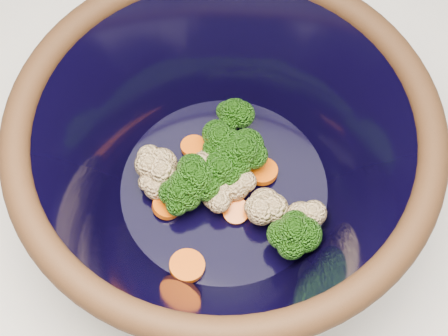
# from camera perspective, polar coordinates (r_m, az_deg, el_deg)

# --- Properties ---
(counter) EXTENTS (1.20, 1.20, 0.90)m
(counter) POSITION_cam_1_polar(r_m,az_deg,el_deg) (1.08, 3.66, -11.86)
(counter) COLOR white
(counter) RESTS_ON ground
(mixing_bowl) EXTENTS (0.46, 0.46, 0.16)m
(mixing_bowl) POSITION_cam_1_polar(r_m,az_deg,el_deg) (0.57, -0.00, 0.74)
(mixing_bowl) COLOR black
(mixing_bowl) RESTS_ON counter
(vegetable_pile) EXTENTS (0.18, 0.19, 0.06)m
(vegetable_pile) POSITION_cam_1_polar(r_m,az_deg,el_deg) (0.59, 0.03, -0.83)
(vegetable_pile) COLOR #608442
(vegetable_pile) RESTS_ON mixing_bowl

